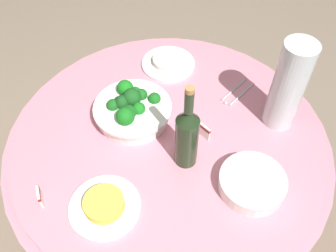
# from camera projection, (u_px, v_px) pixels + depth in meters

# --- Properties ---
(ground_plane) EXTENTS (6.00, 6.00, 0.00)m
(ground_plane) POSITION_uv_depth(u_px,v_px,m) (168.00, 225.00, 1.89)
(ground_plane) COLOR gray
(buffet_table) EXTENTS (1.16, 1.16, 0.74)m
(buffet_table) POSITION_uv_depth(u_px,v_px,m) (168.00, 187.00, 1.60)
(buffet_table) COLOR maroon
(buffet_table) RESTS_ON ground_plane
(broccoli_bowl) EXTENTS (0.28, 0.28, 0.12)m
(broccoli_bowl) POSITION_uv_depth(u_px,v_px,m) (132.00, 109.00, 1.33)
(broccoli_bowl) COLOR white
(broccoli_bowl) RESTS_ON buffet_table
(plate_stack) EXTENTS (0.21, 0.21, 0.05)m
(plate_stack) POSITION_uv_depth(u_px,v_px,m) (252.00, 183.00, 1.16)
(plate_stack) COLOR white
(plate_stack) RESTS_ON buffet_table
(wine_bottle) EXTENTS (0.07, 0.07, 0.34)m
(wine_bottle) POSITION_uv_depth(u_px,v_px,m) (187.00, 136.00, 1.15)
(wine_bottle) COLOR #20341C
(wine_bottle) RESTS_ON buffet_table
(decorative_fruit_vase) EXTENTS (0.11, 0.11, 0.34)m
(decorative_fruit_vase) POSITION_uv_depth(u_px,v_px,m) (287.00, 90.00, 1.24)
(decorative_fruit_vase) COLOR silver
(decorative_fruit_vase) RESTS_ON buffet_table
(serving_tongs) EXTENTS (0.06, 0.17, 0.01)m
(serving_tongs) POSITION_uv_depth(u_px,v_px,m) (237.00, 93.00, 1.44)
(serving_tongs) COLOR silver
(serving_tongs) RESTS_ON buffet_table
(food_plate_fried_egg) EXTENTS (0.22, 0.22, 0.04)m
(food_plate_fried_egg) POSITION_uv_depth(u_px,v_px,m) (104.00, 205.00, 1.12)
(food_plate_fried_egg) COLOR white
(food_plate_fried_egg) RESTS_ON buffet_table
(food_plate_rice) EXTENTS (0.22, 0.22, 0.04)m
(food_plate_rice) POSITION_uv_depth(u_px,v_px,m) (168.00, 62.00, 1.54)
(food_plate_rice) COLOR white
(food_plate_rice) RESTS_ON buffet_table
(label_placard_front) EXTENTS (0.05, 0.03, 0.05)m
(label_placard_front) POSITION_uv_depth(u_px,v_px,m) (40.00, 196.00, 1.13)
(label_placard_front) COLOR white
(label_placard_front) RESTS_ON buffet_table
(label_placard_mid) EXTENTS (0.05, 0.01, 0.05)m
(label_placard_mid) POSITION_uv_depth(u_px,v_px,m) (204.00, 131.00, 1.29)
(label_placard_mid) COLOR white
(label_placard_mid) RESTS_ON buffet_table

